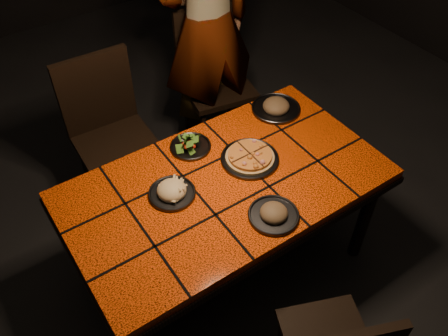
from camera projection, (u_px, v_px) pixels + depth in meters
room_shell at (226, 49)px, 1.83m from camera, size 6.04×7.04×3.08m
dining_table at (226, 192)px, 2.42m from camera, size 1.62×0.92×0.75m
chair_far_left at (108, 125)px, 2.93m from camera, size 0.48×0.48×1.02m
chair_far_right at (212, 70)px, 3.36m from camera, size 0.53×0.53×1.01m
diner at (207, 27)px, 3.04m from camera, size 0.70×0.47×1.91m
plate_pizza at (250, 157)px, 2.46m from camera, size 0.31×0.31×0.04m
plate_pasta at (172, 192)px, 2.29m from camera, size 0.23×0.23×0.08m
plate_salad at (190, 144)px, 2.52m from camera, size 0.22×0.22×0.07m
plate_mushroom_a at (274, 213)px, 2.20m from camera, size 0.24×0.24×0.08m
plate_mushroom_b at (276, 106)px, 2.76m from camera, size 0.29×0.29×0.09m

